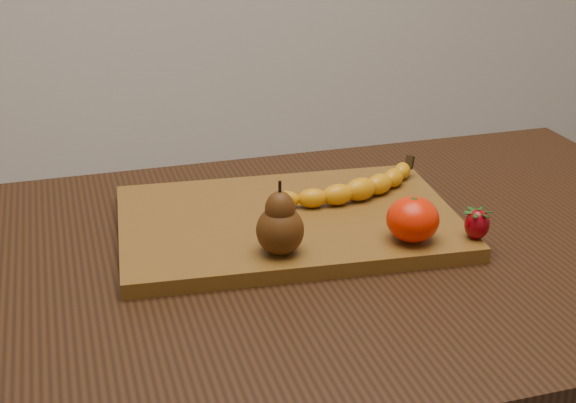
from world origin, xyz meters
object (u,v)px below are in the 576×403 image
object	(u,v)px
pear	(280,218)
mandarin	(413,219)
table	(363,306)
cutting_board	(288,222)

from	to	relation	value
pear	mandarin	size ratio (longest dim) A/B	1.38
table	cutting_board	bearing A→B (deg)	141.84
cutting_board	table	bearing A→B (deg)	-33.21
table	cutting_board	distance (m)	0.15
table	cutting_board	size ratio (longest dim) A/B	2.22
cutting_board	pear	world-z (taller)	pear
pear	cutting_board	bearing A→B (deg)	68.27
cutting_board	mandarin	world-z (taller)	mandarin
table	pear	distance (m)	0.21
table	mandarin	world-z (taller)	mandarin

